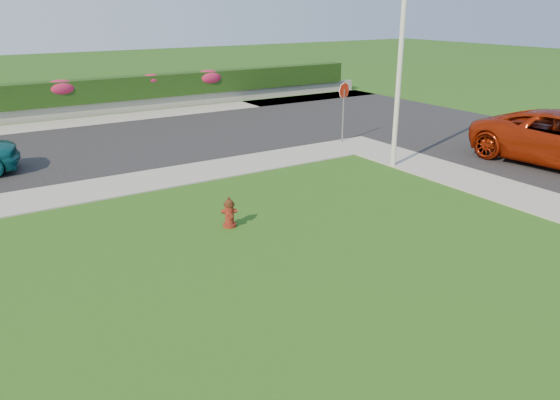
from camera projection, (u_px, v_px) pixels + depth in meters
ground at (385, 297)px, 9.85m from camera, size 120.00×120.00×0.00m
curb_corner at (359, 145)px, 20.53m from camera, size 2.00×2.00×0.04m
sidewalk_beyond at (76, 123)px, 24.42m from camera, size 34.00×2.00×0.04m
retaining_wall at (67, 111)px, 25.52m from camera, size 34.00×0.40×0.60m
hedge at (64, 93)px, 25.31m from camera, size 32.00×0.90×1.10m
fire_hydrant at (229, 213)px, 12.89m from camera, size 0.38×0.36×0.74m
utility_pole at (399, 79)px, 16.91m from camera, size 0.16×0.16×5.67m
stop_sign at (344, 99)px, 20.46m from camera, size 0.61×0.17×2.29m
flower_clump_d at (61, 88)px, 25.07m from camera, size 1.50×0.97×0.75m
flower_clump_e at (151, 80)px, 27.24m from camera, size 1.14×0.74×0.57m
flower_clump_f at (209, 77)px, 28.86m from camera, size 1.56×1.00×0.78m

